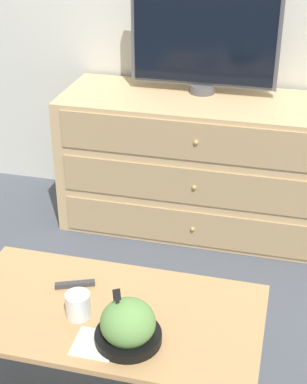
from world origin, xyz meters
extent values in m
plane|color=#474C56|center=(0.00, 0.00, 0.00)|extent=(12.00, 12.00, 0.00)
cube|color=tan|center=(0.12, -0.30, 0.37)|extent=(1.52, 0.53, 0.74)
cube|color=tan|center=(0.12, -0.57, 0.12)|extent=(1.40, 0.01, 0.20)
sphere|color=tan|center=(0.12, -0.57, 0.12)|extent=(0.02, 0.02, 0.02)
cube|color=tan|center=(0.12, -0.57, 0.37)|extent=(1.40, 0.01, 0.20)
sphere|color=tan|center=(0.12, -0.57, 0.37)|extent=(0.02, 0.02, 0.02)
cube|color=tan|center=(0.12, -0.57, 0.62)|extent=(1.40, 0.01, 0.20)
sphere|color=tan|center=(0.12, -0.57, 0.62)|extent=(0.02, 0.02, 0.02)
cylinder|color=#515156|center=(0.08, -0.21, 0.77)|extent=(0.13, 0.13, 0.04)
cube|color=#515156|center=(0.08, -0.20, 1.05)|extent=(0.76, 0.04, 0.53)
cube|color=black|center=(0.08, -0.22, 1.05)|extent=(0.72, 0.01, 0.49)
cube|color=tan|center=(0.04, -1.71, 0.48)|extent=(1.02, 0.54, 0.02)
cylinder|color=#9C7549|center=(-0.44, -1.48, 0.23)|extent=(0.04, 0.04, 0.47)
cylinder|color=#9C7549|center=(0.51, -1.48, 0.23)|extent=(0.04, 0.04, 0.47)
cylinder|color=black|center=(0.14, -1.83, 0.50)|extent=(0.21, 0.21, 0.03)
ellipsoid|color=#66994C|center=(0.14, -1.83, 0.56)|extent=(0.17, 0.17, 0.14)
cube|color=black|center=(0.12, -1.84, 0.58)|extent=(0.04, 0.05, 0.15)
cube|color=black|center=(0.11, -1.82, 0.65)|extent=(0.03, 0.02, 0.04)
cylinder|color=white|center=(-0.05, -1.76, 0.51)|extent=(0.07, 0.07, 0.05)
cylinder|color=white|center=(-0.05, -1.76, 0.53)|extent=(0.08, 0.08, 0.09)
cube|color=silver|center=(0.05, -1.87, 0.49)|extent=(0.13, 0.13, 0.00)
cube|color=#38383D|center=(-0.12, -1.61, 0.50)|extent=(0.14, 0.07, 0.02)
camera|label=1|loc=(0.56, -3.16, 1.77)|focal=55.00mm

